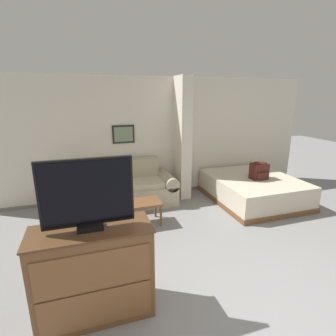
# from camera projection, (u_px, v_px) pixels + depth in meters

# --- Properties ---
(ground_plane) EXTENTS (20.00, 20.00, 0.00)m
(ground_plane) POSITION_uv_depth(u_px,v_px,m) (273.00, 331.00, 2.55)
(ground_plane) COLOR gray
(wall_back) EXTENTS (7.25, 0.16, 2.60)m
(wall_back) POSITION_uv_depth(u_px,v_px,m) (159.00, 138.00, 5.85)
(wall_back) COLOR silver
(wall_back) RESTS_ON ground_plane
(wall_partition_pillar) EXTENTS (0.24, 0.55, 2.60)m
(wall_partition_pillar) POSITION_uv_depth(u_px,v_px,m) (182.00, 139.00, 5.67)
(wall_partition_pillar) COLOR silver
(wall_partition_pillar) RESTS_ON ground_plane
(couch) EXTENTS (1.93, 0.84, 0.90)m
(couch) POSITION_uv_depth(u_px,v_px,m) (129.00, 189.00, 5.44)
(couch) COLOR #B7AD8E
(couch) RESTS_ON ground_plane
(coffee_table) EXTENTS (0.73, 0.45, 0.41)m
(coffee_table) POSITION_uv_depth(u_px,v_px,m) (140.00, 205.00, 4.58)
(coffee_table) COLOR brown
(coffee_table) RESTS_ON ground_plane
(side_table) EXTENTS (0.38, 0.38, 0.58)m
(side_table) POSITION_uv_depth(u_px,v_px,m) (72.00, 189.00, 5.07)
(side_table) COLOR brown
(side_table) RESTS_ON ground_plane
(table_lamp) EXTENTS (0.35, 0.35, 0.43)m
(table_lamp) POSITION_uv_depth(u_px,v_px,m) (69.00, 168.00, 4.96)
(table_lamp) COLOR tan
(table_lamp) RESTS_ON side_table
(tv_dresser) EXTENTS (1.16, 0.48, 0.99)m
(tv_dresser) POSITION_uv_depth(u_px,v_px,m) (94.00, 273.00, 2.62)
(tv_dresser) COLOR brown
(tv_dresser) RESTS_ON ground_plane
(tv) EXTENTS (0.84, 0.16, 0.69)m
(tv) POSITION_uv_depth(u_px,v_px,m) (87.00, 195.00, 2.40)
(tv) COLOR black
(tv) RESTS_ON tv_dresser
(bed) EXTENTS (1.71, 1.95, 0.51)m
(bed) POSITION_uv_depth(u_px,v_px,m) (252.00, 188.00, 5.68)
(bed) COLOR brown
(bed) RESTS_ON ground_plane
(backpack) EXTENTS (0.34, 0.26, 0.37)m
(backpack) POSITION_uv_depth(u_px,v_px,m) (259.00, 170.00, 5.45)
(backpack) COLOR #471E19
(backpack) RESTS_ON bed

